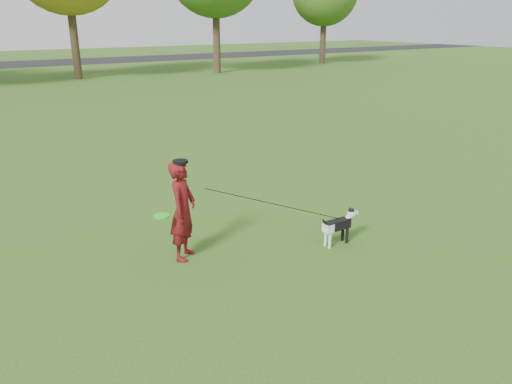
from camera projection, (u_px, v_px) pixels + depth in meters
ground at (249, 255)px, 7.97m from camera, size 120.00×120.00×0.00m
man at (183, 211)px, 7.64m from camera, size 0.67×0.68×1.58m
dog at (340, 223)px, 8.26m from camera, size 0.79×0.16×0.60m
man_held_items at (278, 205)px, 8.00m from camera, size 2.99×1.05×1.19m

